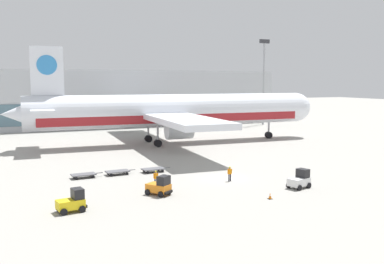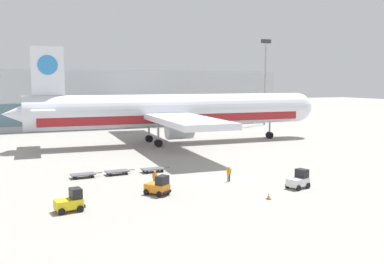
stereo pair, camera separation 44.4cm
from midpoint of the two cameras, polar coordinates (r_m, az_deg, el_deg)
ground_plane at (r=50.40m, az=4.56°, el=-6.23°), size 400.00×400.00×0.00m
terminal_building at (r=113.29m, az=-11.19°, el=4.44°), size 90.00×18.20×14.00m
light_mast at (r=113.74m, az=9.87°, el=7.44°), size 2.80×0.50×22.10m
airplane_main at (r=77.83m, az=-2.63°, el=2.72°), size 58.10×48.34×17.00m
baggage_tug_foreground at (r=47.20m, az=14.33°, el=-6.22°), size 2.72×2.16×2.00m
baggage_tug_mid at (r=43.21m, az=-4.21°, el=-7.23°), size 2.62×2.81×2.00m
baggage_tug_far at (r=39.22m, az=-15.57°, el=-8.91°), size 2.63×1.95×2.00m
baggage_dolly_lead at (r=52.18m, az=-14.08°, el=-5.52°), size 3.74×1.68×0.48m
baggage_dolly_second at (r=53.08m, az=-9.72°, el=-5.21°), size 3.74×1.68×0.48m
baggage_dolly_third at (r=53.94m, az=-5.00°, el=-4.94°), size 3.74×1.68×0.48m
ground_crew_near at (r=46.74m, az=-4.71°, el=-6.01°), size 0.57×0.24×1.70m
ground_crew_far at (r=48.95m, az=5.20°, el=-5.42°), size 0.57×0.22×1.71m
traffic_cone_near at (r=42.39m, az=10.48°, el=-8.41°), size 0.40×0.40×0.60m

